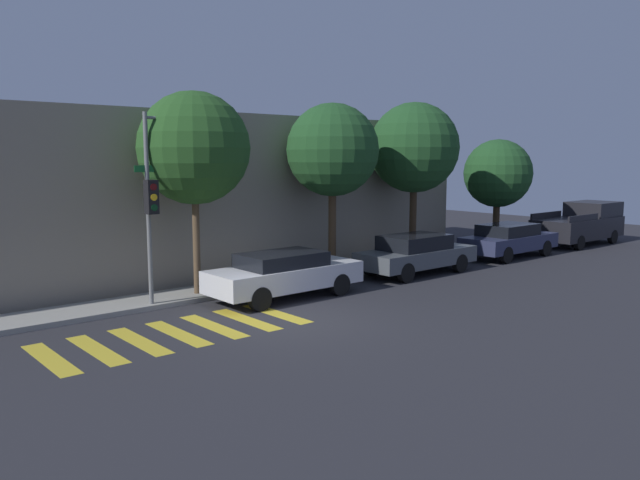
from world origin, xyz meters
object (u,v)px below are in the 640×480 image
tree_midblock (332,150)px  tree_far_end (414,148)px  tree_near_corner (194,148)px  traffic_light_pole (166,180)px  pickup_truck (581,224)px  sedan_near_corner (284,273)px  sedan_middle (416,253)px  sedan_far_end (509,239)px  tree_behind_truck (498,174)px

tree_midblock → tree_far_end: bearing=-0.0°
tree_near_corner → tree_far_end: size_ratio=0.96×
traffic_light_pole → tree_far_end: tree_far_end is taller
pickup_truck → tree_midblock: bearing=173.1°
sedan_near_corner → sedan_middle: sedan_middle is taller
sedan_middle → sedan_far_end: (5.78, -0.00, -0.00)m
pickup_truck → tree_behind_truck: 5.33m
traffic_light_pole → pickup_truck: (20.66, -1.27, -2.50)m
sedan_near_corner → pickup_truck: size_ratio=0.89×
sedan_near_corner → tree_midblock: size_ratio=0.79×
tree_near_corner → tree_far_end: (9.48, -0.00, 0.10)m
tree_near_corner → tree_far_end: tree_far_end is taller
pickup_truck → tree_near_corner: 19.91m
sedan_middle → tree_behind_truck: 8.04m
pickup_truck → tree_behind_truck: tree_behind_truck is taller
tree_far_end → pickup_truck: bearing=-9.7°
traffic_light_pole → tree_midblock: 6.47m
tree_near_corner → tree_behind_truck: tree_near_corner is taller
sedan_near_corner → tree_behind_truck: bearing=7.4°
sedan_middle → tree_midblock: tree_midblock is taller
tree_near_corner → tree_behind_truck: bearing=0.0°
sedan_far_end → sedan_middle: bearing=180.0°
sedan_near_corner → tree_near_corner: tree_near_corner is taller
tree_midblock → tree_behind_truck: bearing=0.0°
sedan_near_corner → sedan_middle: bearing=0.0°
traffic_light_pole → sedan_far_end: (14.59, -1.27, -2.73)m
pickup_truck → tree_behind_truck: bearing=158.9°
tree_far_end → traffic_light_pole: bearing=-177.6°
traffic_light_pole → tree_behind_truck: bearing=1.6°
sedan_near_corner → sedan_far_end: size_ratio=1.01×
sedan_far_end → tree_behind_truck: size_ratio=0.95×
sedan_near_corner → traffic_light_pole: bearing=157.0°
sedan_far_end → tree_far_end: bearing=156.8°
sedan_near_corner → pickup_truck: 17.66m
pickup_truck → tree_midblock: size_ratio=0.88×
traffic_light_pole → tree_far_end: size_ratio=0.85×
traffic_light_pole → sedan_near_corner: 4.25m
sedan_far_end → pickup_truck: 6.07m
pickup_truck → tree_far_end: 10.79m
sedan_far_end → tree_near_corner: bearing=172.7°
sedan_middle → tree_far_end: tree_far_end is taller
tree_behind_truck → tree_far_end: bearing=-180.0°
traffic_light_pole → tree_near_corner: 1.48m
sedan_near_corner → tree_far_end: (7.59, 1.72, 3.70)m
traffic_light_pole → tree_near_corner: tree_near_corner is taller
sedan_far_end → tree_near_corner: (-13.48, 1.72, 3.60)m
tree_behind_truck → sedan_far_end: bearing=-133.4°
traffic_light_pole → tree_near_corner: (1.11, 0.45, 0.87)m
tree_far_end → tree_behind_truck: (5.63, 0.00, -1.07)m
sedan_far_end → tree_far_end: 5.71m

